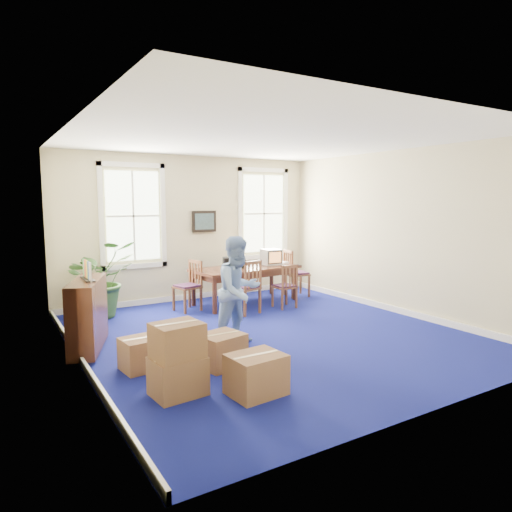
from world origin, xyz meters
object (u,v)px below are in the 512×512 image
conference_table (246,285)px  potted_plant (99,279)px  crt_tv (271,257)px  chair_near_left (245,287)px  credenza (88,316)px  cardboard_boxes (192,351)px  man (239,291)px

conference_table → potted_plant: potted_plant is taller
crt_tv → chair_near_left: crt_tv is taller
credenza → chair_near_left: bearing=34.3°
conference_table → cardboard_boxes: (-2.80, -3.58, 0.05)m
crt_tv → cardboard_boxes: 5.06m
man → potted_plant: (-1.47, 2.84, -0.11)m
chair_near_left → man: size_ratio=0.63×
credenza → cardboard_boxes: (0.78, -2.06, -0.07)m
cardboard_boxes → conference_table: bearing=52.0°
man → cardboard_boxes: size_ratio=1.08×
conference_table → chair_near_left: size_ratio=2.17×
credenza → potted_plant: size_ratio=0.90×
credenza → potted_plant: potted_plant is taller
conference_table → credenza: 3.89m
potted_plant → credenza: bearing=-107.0°
conference_table → man: 2.89m
credenza → cardboard_boxes: size_ratio=0.84×
conference_table → chair_near_left: (-0.47, -0.79, 0.14)m
crt_tv → conference_table: bearing=-172.0°
chair_near_left → credenza: bearing=-1.3°
man → cardboard_boxes: 1.78m
conference_table → crt_tv: crt_tv is taller
conference_table → potted_plant: size_ratio=1.57×
crt_tv → cardboard_boxes: (-3.48, -3.63, -0.52)m
chair_near_left → potted_plant: size_ratio=0.73×
man → potted_plant: 3.20m
potted_plant → man: bearing=-62.7°
credenza → potted_plant: bearing=94.0°
conference_table → man: man is taller
credenza → man: bearing=-2.4°
potted_plant → chair_near_left: bearing=-25.8°
crt_tv → chair_near_left: size_ratio=0.39×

